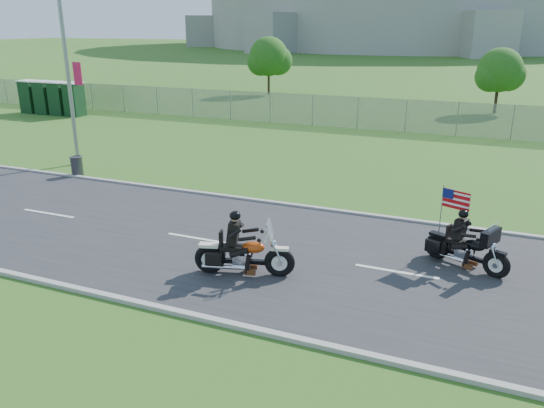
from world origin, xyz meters
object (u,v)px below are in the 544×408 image
at_px(porta_toilet_c, 44,98).
at_px(motorcycle_follow, 466,249).
at_px(streetlight, 68,40).
at_px(porta_toilet_b, 59,99).
at_px(porta_toilet_d, 30,97).
at_px(motorcycle_lead, 243,255).
at_px(porta_toilet_a, 74,100).
at_px(trash_can, 77,167).

height_order(porta_toilet_c, motorcycle_follow, porta_toilet_c).
relative_size(streetlight, porta_toilet_c, 4.35).
xyz_separation_m(porta_toilet_c, motorcycle_follow, (30.43, -15.97, -0.59)).
bearing_deg(porta_toilet_b, porta_toilet_d, 180.00).
relative_size(porta_toilet_c, motorcycle_lead, 0.88).
height_order(streetlight, porta_toilet_a, streetlight).
xyz_separation_m(porta_toilet_b, motorcycle_lead, (23.67, -18.65, -0.59)).
bearing_deg(porta_toilet_c, motorcycle_follow, -27.69).
bearing_deg(streetlight, porta_toilet_a, 132.91).
height_order(streetlight, porta_toilet_c, streetlight).
bearing_deg(trash_can, porta_toilet_c, 138.34).
bearing_deg(motorcycle_lead, streetlight, 131.23).
xyz_separation_m(porta_toilet_c, trash_can, (14.27, -12.70, -0.72)).
height_order(motorcycle_lead, trash_can, motorcycle_lead).
relative_size(porta_toilet_d, motorcycle_follow, 1.00).
bearing_deg(motorcycle_follow, porta_toilet_a, 173.20).
bearing_deg(streetlight, porta_toilet_d, 142.83).
distance_m(streetlight, porta_toilet_b, 16.33).
distance_m(streetlight, motorcycle_lead, 15.42).
distance_m(motorcycle_lead, motorcycle_follow, 5.99).
bearing_deg(porta_toilet_d, porta_toilet_c, 0.00).
height_order(streetlight, motorcycle_lead, streetlight).
bearing_deg(porta_toilet_b, porta_toilet_c, 180.00).
height_order(porta_toilet_a, porta_toilet_b, same).
height_order(streetlight, porta_toilet_b, streetlight).
distance_m(porta_toilet_c, trash_can, 19.12).
distance_m(porta_toilet_a, porta_toilet_d, 4.20).
height_order(porta_toilet_a, trash_can, porta_toilet_a).
height_order(porta_toilet_a, motorcycle_lead, porta_toilet_a).
bearing_deg(motorcycle_follow, motorcycle_lead, -130.25).
height_order(porta_toilet_d, motorcycle_follow, porta_toilet_d).
bearing_deg(porta_toilet_d, streetlight, -37.17).
relative_size(porta_toilet_a, motorcycle_follow, 1.00).
distance_m(porta_toilet_a, motorcycle_follow, 31.92).
relative_size(porta_toilet_a, trash_can, 2.68).
xyz_separation_m(porta_toilet_a, porta_toilet_d, (-4.20, 0.00, 0.00)).
xyz_separation_m(porta_toilet_a, motorcycle_lead, (22.27, -18.65, -0.59)).
height_order(porta_toilet_a, porta_toilet_d, same).
xyz_separation_m(porta_toilet_a, porta_toilet_c, (-2.80, 0.00, 0.00)).
height_order(porta_toilet_a, motorcycle_follow, porta_toilet_a).
bearing_deg(porta_toilet_d, trash_can, -39.02).
distance_m(porta_toilet_c, porta_toilet_d, 1.40).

